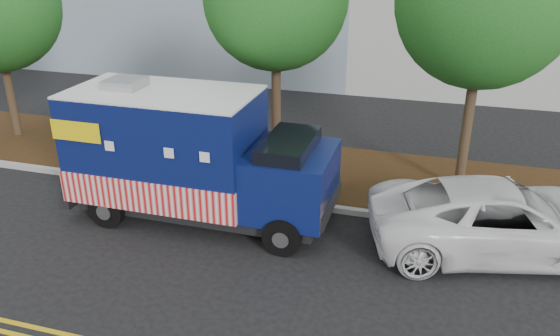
% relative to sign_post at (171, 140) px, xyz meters
% --- Properties ---
extents(ground, '(120.00, 120.00, 0.00)m').
position_rel_sign_post_xyz_m(ground, '(1.11, -2.00, -1.20)').
color(ground, black).
rests_on(ground, ground).
extents(curb, '(120.00, 0.18, 0.15)m').
position_rel_sign_post_xyz_m(curb, '(1.11, -0.60, -1.12)').
color(curb, '#9E9E99').
rests_on(curb, ground).
extents(mulch_strip, '(120.00, 4.00, 0.15)m').
position_rel_sign_post_xyz_m(mulch_strip, '(1.11, 1.50, -1.12)').
color(mulch_strip, black).
rests_on(mulch_strip, ground).
extents(centerline_near, '(120.00, 0.10, 0.01)m').
position_rel_sign_post_xyz_m(centerline_near, '(1.11, -6.45, -1.19)').
color(centerline_near, gold).
rests_on(centerline_near, ground).
extents(tree_c, '(4.21, 4.21, 7.14)m').
position_rel_sign_post_xyz_m(tree_c, '(7.73, 1.39, 3.83)').
color(tree_c, '#38281C').
rests_on(tree_c, ground).
extents(sign_post, '(0.06, 0.06, 2.40)m').
position_rel_sign_post_xyz_m(sign_post, '(0.00, 0.00, 0.00)').
color(sign_post, '#473828').
rests_on(sign_post, ground).
extents(food_truck, '(6.40, 2.49, 3.37)m').
position_rel_sign_post_xyz_m(food_truck, '(1.39, -1.79, 0.32)').
color(food_truck, black).
rests_on(food_truck, ground).
extents(white_car, '(6.11, 3.92, 1.57)m').
position_rel_sign_post_xyz_m(white_car, '(8.53, -1.34, -0.42)').
color(white_car, white).
rests_on(white_car, ground).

